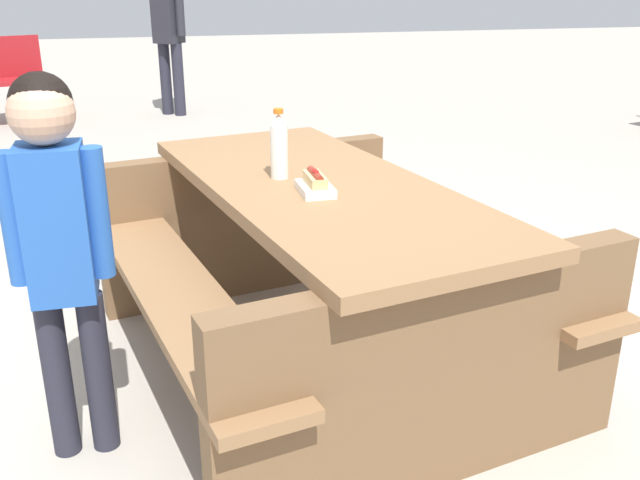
% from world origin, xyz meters
% --- Properties ---
extents(ground_plane, '(30.00, 30.00, 0.00)m').
position_xyz_m(ground_plane, '(0.00, 0.00, 0.00)').
color(ground_plane, '#ADA599').
rests_on(ground_plane, ground).
extents(picnic_table, '(2.06, 1.75, 0.75)m').
position_xyz_m(picnic_table, '(0.00, 0.00, 0.44)').
color(picnic_table, olive).
rests_on(picnic_table, ground).
extents(soda_bottle, '(0.07, 0.07, 0.26)m').
position_xyz_m(soda_bottle, '(-0.10, -0.13, 0.87)').
color(soda_bottle, silver).
rests_on(soda_bottle, picnic_table).
extents(hotdog_tray, '(0.18, 0.11, 0.08)m').
position_xyz_m(hotdog_tray, '(0.12, -0.05, 0.78)').
color(hotdog_tray, white).
rests_on(hotdog_tray, picnic_table).
extents(child_in_coat, '(0.19, 0.30, 1.22)m').
position_xyz_m(child_in_coat, '(0.35, -0.88, 0.78)').
color(child_in_coat, '#262633').
rests_on(child_in_coat, ground).
extents(bystander_adult, '(0.34, 0.34, 1.66)m').
position_xyz_m(bystander_adult, '(-5.42, -0.31, 1.06)').
color(bystander_adult, '#262633').
rests_on(bystander_adult, ground).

